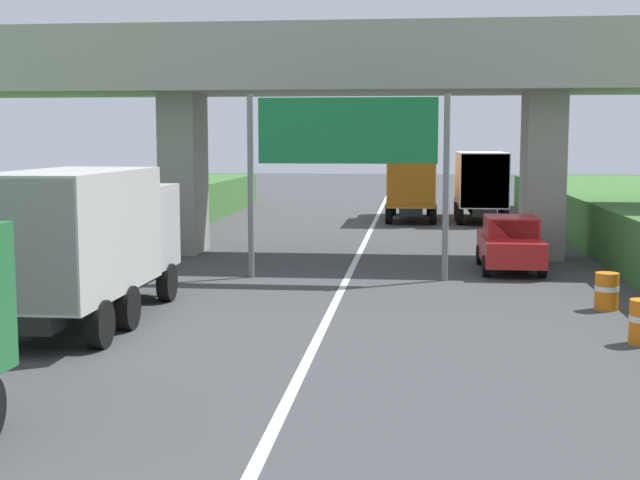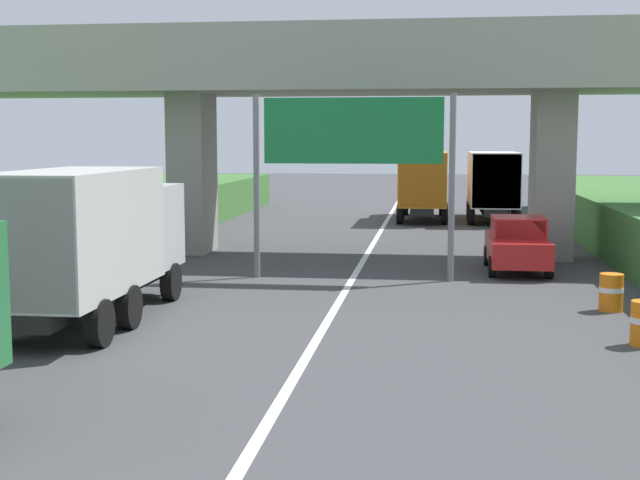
% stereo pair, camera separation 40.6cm
% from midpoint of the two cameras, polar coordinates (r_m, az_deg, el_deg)
% --- Properties ---
extents(lane_centre_stripe, '(0.20, 85.65, 0.01)m').
position_cam_midpoint_polar(lane_centre_stripe, '(25.68, 2.52, -2.61)').
color(lane_centre_stripe, white).
rests_on(lane_centre_stripe, ground).
extents(overpass_bridge, '(40.00, 4.80, 7.88)m').
position_cam_midpoint_polar(overpass_bridge, '(31.09, 3.49, 10.00)').
color(overpass_bridge, '#9E998E').
rests_on(overpass_bridge, ground).
extents(overhead_highway_sign, '(5.88, 0.18, 5.38)m').
position_cam_midpoint_polar(overhead_highway_sign, '(25.58, 2.61, 6.30)').
color(overhead_highway_sign, slate).
rests_on(overhead_highway_sign, ground).
extents(truck_silver, '(2.44, 7.30, 3.44)m').
position_cam_midpoint_polar(truck_silver, '(20.19, -14.11, 0.21)').
color(truck_silver, black).
rests_on(truck_silver, ground).
extents(truck_orange, '(2.44, 7.30, 3.44)m').
position_cam_midpoint_polar(truck_orange, '(44.70, 6.96, 3.76)').
color(truck_orange, black).
rests_on(truck_orange, ground).
extents(truck_black, '(2.44, 7.30, 3.44)m').
position_cam_midpoint_polar(truck_black, '(44.81, 11.33, 3.69)').
color(truck_black, black).
rests_on(truck_black, ground).
extents(car_red, '(1.86, 4.10, 1.72)m').
position_cam_midpoint_polar(car_red, '(27.91, 13.07, -0.27)').
color(car_red, red).
rests_on(car_red, ground).
extents(construction_barrel_4, '(0.57, 0.57, 0.90)m').
position_cam_midpoint_polar(construction_barrel_4, '(22.24, 18.84, -3.21)').
color(construction_barrel_4, orange).
rests_on(construction_barrel_4, ground).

